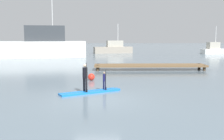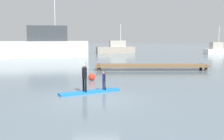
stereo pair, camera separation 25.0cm
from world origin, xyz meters
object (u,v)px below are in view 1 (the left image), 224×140
paddler_adult (85,76)px  paddler_child_solo (105,80)px  fishing_boat_white_large (41,46)px  paddleboard_near (91,92)px  fishing_boat_green_midground (113,49)px  motor_boat_small_navy (214,49)px  mooring_buoy_mid (91,77)px

paddler_adult → paddler_child_solo: bearing=27.9°
paddler_adult → fishing_boat_white_large: bearing=107.8°
paddleboard_near → fishing_boat_green_midground: (2.33, 37.33, 0.83)m
paddleboard_near → motor_boat_small_navy: bearing=59.2°
paddleboard_near → motor_boat_small_navy: motor_boat_small_navy is taller
paddleboard_near → paddler_child_solo: paddler_child_solo is taller
paddler_adult → fishing_boat_green_midground: fishing_boat_green_midground is taller
mooring_buoy_mid → fishing_boat_white_large: bearing=111.3°
paddler_child_solo → mooring_buoy_mid: bearing=103.6°
paddleboard_near → fishing_boat_green_midground: 37.42m
paddler_adult → motor_boat_small_navy: 41.29m
paddleboard_near → paddler_child_solo: bearing=27.3°
paddler_adult → motor_boat_small_navy: (21.26, 35.40, -0.20)m
paddleboard_near → mooring_buoy_mid: mooring_buoy_mid is taller
fishing_boat_white_large → mooring_buoy_mid: fishing_boat_white_large is taller
paddler_adult → motor_boat_small_navy: bearing=59.0°
paddleboard_near → paddler_adult: bearing=-150.6°
paddler_child_solo → paddleboard_near: bearing=-152.7°
paddleboard_near → fishing_boat_white_large: 28.88m
fishing_boat_white_large → motor_boat_small_navy: fishing_boat_white_large is taller
paddler_child_solo → motor_boat_small_navy: size_ratio=0.22×
paddler_child_solo → fishing_boat_white_large: (-9.92, 26.94, 1.07)m
paddleboard_near → mooring_buoy_mid: bearing=92.5°
paddler_adult → fishing_boat_white_large: fishing_boat_white_large is taller
paddler_adult → fishing_boat_green_midground: (2.62, 37.50, -0.11)m
fishing_boat_green_midground → paddleboard_near: bearing=-93.6°
paddler_child_solo → fishing_boat_white_large: bearing=110.2°
paddler_adult → motor_boat_small_navy: size_ratio=0.31×
fishing_boat_green_midground → motor_boat_small_navy: bearing=-6.4°
paddleboard_near → mooring_buoy_mid: 4.47m
fishing_boat_green_midground → paddler_adult: bearing=-94.0°
fishing_boat_white_large → fishing_boat_green_midground: fishing_boat_white_large is taller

